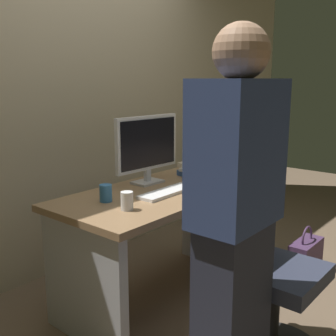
{
  "coord_description": "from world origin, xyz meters",
  "views": [
    {
      "loc": [
        -1.94,
        -1.67,
        1.43
      ],
      "look_at": [
        0.0,
        -0.05,
        0.89
      ],
      "focal_mm": 44.4,
      "sensor_mm": 36.0,
      "label": 1
    }
  ],
  "objects_px": {
    "monitor": "(147,146)",
    "mouse": "(195,183)",
    "cup_near_keyboard": "(127,201)",
    "book_stack": "(193,169)",
    "desk": "(162,224)",
    "cup_by_monitor": "(106,193)",
    "cell_phone": "(217,180)",
    "person_at_desk": "(235,226)",
    "office_chair": "(266,276)",
    "keyboard": "(167,192)",
    "handbag": "(306,257)"
  },
  "relations": [
    {
      "from": "keyboard",
      "to": "cup_by_monitor",
      "type": "height_order",
      "value": "cup_by_monitor"
    },
    {
      "from": "office_chair",
      "to": "cup_by_monitor",
      "type": "bearing_deg",
      "value": 110.14
    },
    {
      "from": "monitor",
      "to": "cup_by_monitor",
      "type": "height_order",
      "value": "monitor"
    },
    {
      "from": "person_at_desk",
      "to": "book_stack",
      "type": "relative_size",
      "value": 7.34
    },
    {
      "from": "cup_near_keyboard",
      "to": "cell_phone",
      "type": "distance_m",
      "value": 0.86
    },
    {
      "from": "cup_by_monitor",
      "to": "keyboard",
      "type": "bearing_deg",
      "value": -24.46
    },
    {
      "from": "office_chair",
      "to": "cup_near_keyboard",
      "type": "relative_size",
      "value": 9.35
    },
    {
      "from": "book_stack",
      "to": "handbag",
      "type": "height_order",
      "value": "book_stack"
    },
    {
      "from": "desk",
      "to": "person_at_desk",
      "type": "relative_size",
      "value": 0.87
    },
    {
      "from": "office_chair",
      "to": "keyboard",
      "type": "xyz_separation_m",
      "value": [
        0.04,
        0.71,
        0.32
      ]
    },
    {
      "from": "person_at_desk",
      "to": "monitor",
      "type": "bearing_deg",
      "value": 60.03
    },
    {
      "from": "monitor",
      "to": "keyboard",
      "type": "bearing_deg",
      "value": -113.1
    },
    {
      "from": "cup_near_keyboard",
      "to": "monitor",
      "type": "bearing_deg",
      "value": 31.78
    },
    {
      "from": "cup_near_keyboard",
      "to": "book_stack",
      "type": "xyz_separation_m",
      "value": [
        0.9,
        0.23,
        -0.0
      ]
    },
    {
      "from": "cup_by_monitor",
      "to": "handbag",
      "type": "xyz_separation_m",
      "value": [
        1.32,
        -0.69,
        -0.65
      ]
    },
    {
      "from": "cup_near_keyboard",
      "to": "cup_by_monitor",
      "type": "xyz_separation_m",
      "value": [
        0.03,
        0.21,
        -0.0
      ]
    },
    {
      "from": "desk",
      "to": "cup_by_monitor",
      "type": "bearing_deg",
      "value": 168.36
    },
    {
      "from": "person_at_desk",
      "to": "handbag",
      "type": "xyz_separation_m",
      "value": [
        1.45,
        0.23,
        -0.7
      ]
    },
    {
      "from": "keyboard",
      "to": "handbag",
      "type": "height_order",
      "value": "keyboard"
    },
    {
      "from": "cell_phone",
      "to": "monitor",
      "type": "bearing_deg",
      "value": 118.03
    },
    {
      "from": "monitor",
      "to": "cup_by_monitor",
      "type": "bearing_deg",
      "value": -167.25
    },
    {
      "from": "monitor",
      "to": "mouse",
      "type": "relative_size",
      "value": 5.41
    },
    {
      "from": "cup_by_monitor",
      "to": "handbag",
      "type": "relative_size",
      "value": 0.26
    },
    {
      "from": "person_at_desk",
      "to": "cup_near_keyboard",
      "type": "bearing_deg",
      "value": 82.79
    },
    {
      "from": "monitor",
      "to": "cell_phone",
      "type": "relative_size",
      "value": 3.76
    },
    {
      "from": "cup_near_keyboard",
      "to": "mouse",
      "type": "bearing_deg",
      "value": 2.54
    },
    {
      "from": "keyboard",
      "to": "cup_by_monitor",
      "type": "bearing_deg",
      "value": 154.72
    },
    {
      "from": "monitor",
      "to": "handbag",
      "type": "bearing_deg",
      "value": -43.3
    },
    {
      "from": "keyboard",
      "to": "cup_near_keyboard",
      "type": "distance_m",
      "value": 0.39
    },
    {
      "from": "keyboard",
      "to": "monitor",
      "type": "bearing_deg",
      "value": 66.09
    },
    {
      "from": "person_at_desk",
      "to": "cell_phone",
      "type": "relative_size",
      "value": 11.38
    },
    {
      "from": "person_at_desk",
      "to": "cup_by_monitor",
      "type": "xyz_separation_m",
      "value": [
        0.12,
        0.93,
        -0.05
      ]
    },
    {
      "from": "desk",
      "to": "cell_phone",
      "type": "xyz_separation_m",
      "value": [
        0.43,
        -0.14,
        0.23
      ]
    },
    {
      "from": "keyboard",
      "to": "mouse",
      "type": "height_order",
      "value": "mouse"
    },
    {
      "from": "handbag",
      "to": "cup_near_keyboard",
      "type": "bearing_deg",
      "value": 160.2
    },
    {
      "from": "cell_phone",
      "to": "handbag",
      "type": "bearing_deg",
      "value": -62.28
    },
    {
      "from": "office_chair",
      "to": "handbag",
      "type": "distance_m",
      "value": 1.06
    },
    {
      "from": "book_stack",
      "to": "cell_phone",
      "type": "bearing_deg",
      "value": -99.32
    },
    {
      "from": "office_chair",
      "to": "cell_phone",
      "type": "xyz_separation_m",
      "value": [
        0.51,
        0.64,
        0.31
      ]
    },
    {
      "from": "desk",
      "to": "person_at_desk",
      "type": "distance_m",
      "value": 1.05
    },
    {
      "from": "office_chair",
      "to": "cup_by_monitor",
      "type": "relative_size",
      "value": 9.41
    },
    {
      "from": "mouse",
      "to": "person_at_desk",
      "type": "bearing_deg",
      "value": -135.13
    },
    {
      "from": "desk",
      "to": "handbag",
      "type": "bearing_deg",
      "value": -33.55
    },
    {
      "from": "cell_phone",
      "to": "desk",
      "type": "bearing_deg",
      "value": 142.75
    },
    {
      "from": "keyboard",
      "to": "mouse",
      "type": "bearing_deg",
      "value": -3.77
    },
    {
      "from": "desk",
      "to": "book_stack",
      "type": "height_order",
      "value": "book_stack"
    },
    {
      "from": "book_stack",
      "to": "cell_phone",
      "type": "xyz_separation_m",
      "value": [
        -0.04,
        -0.24,
        -0.04
      ]
    },
    {
      "from": "monitor",
      "to": "cup_near_keyboard",
      "type": "bearing_deg",
      "value": -148.22
    },
    {
      "from": "monitor",
      "to": "cup_near_keyboard",
      "type": "distance_m",
      "value": 0.63
    },
    {
      "from": "office_chair",
      "to": "cup_near_keyboard",
      "type": "xyz_separation_m",
      "value": [
        -0.35,
        0.66,
        0.36
      ]
    }
  ]
}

